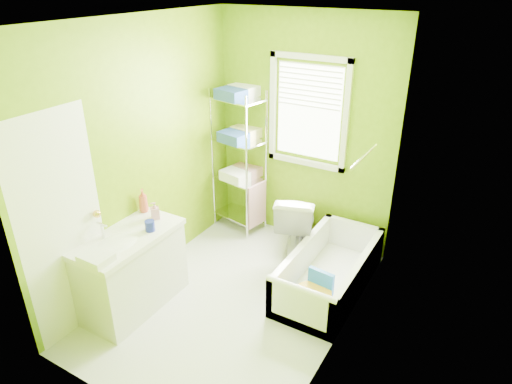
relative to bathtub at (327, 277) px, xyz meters
The scene contains 9 objects.
ground 0.94m from the bathtub, 140.29° to the right, with size 2.90×2.90×0.00m, color silver.
room_envelope 1.68m from the bathtub, 140.29° to the right, with size 2.14×2.94×2.62m.
window 1.81m from the bathtub, 128.69° to the left, with size 0.92×0.05×1.22m.
door 2.52m from the bathtub, 137.77° to the right, with size 0.09×0.80×2.00m.
right_wall_decor 1.36m from the bathtub, 62.43° to the right, with size 0.04×1.48×1.17m.
bathtub is the anchor object (origin of this frame).
toilet 0.81m from the bathtub, 140.48° to the left, with size 0.42×0.74×0.76m, color white.
vanity 1.92m from the bathtub, 142.88° to the right, with size 0.53×1.04×1.02m.
wire_shelf_unit 1.83m from the bathtub, 155.15° to the left, with size 0.65×0.53×1.76m.
Camera 1 is at (1.98, -3.00, 2.92)m, focal length 32.00 mm.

